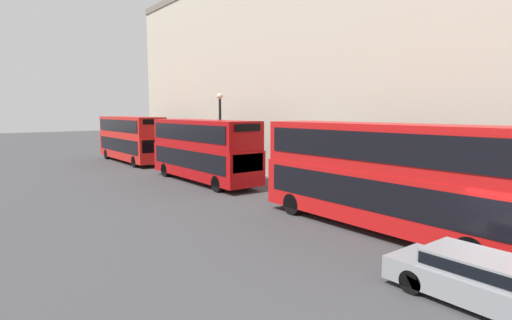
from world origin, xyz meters
name	(u,v)px	position (x,y,z in m)	size (l,w,h in m)	color
ground_plane	(500,283)	(0.00, 0.00, 0.00)	(200.00, 200.00, 0.00)	#424244
bus_leading	(383,172)	(1.60, 5.07, 2.38)	(2.59, 11.26, 4.32)	red
bus_second_in_queue	(203,148)	(1.60, 19.29, 2.33)	(2.59, 10.39, 4.22)	#B20C0F
bus_third_in_queue	(131,137)	(1.60, 32.84, 2.37)	(2.59, 10.86, 4.29)	red
car_dark_sedan	(484,280)	(-1.80, -0.29, 0.68)	(1.75, 4.72, 1.27)	gray
street_lamp	(220,125)	(3.47, 20.03, 3.79)	(0.44, 0.44, 6.09)	black
pedestrian	(150,151)	(3.96, 34.13, 0.85)	(0.36, 0.36, 1.84)	brown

